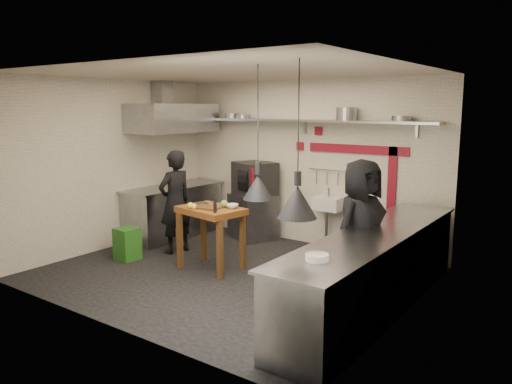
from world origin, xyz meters
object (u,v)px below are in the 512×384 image
Objects in this scene: green_bin at (127,244)px; prep_table at (211,238)px; oven_stand at (253,216)px; chef_right at (361,229)px; chef_left at (175,202)px; combi_oven at (255,178)px.

green_bin is 0.54× the size of prep_table.
oven_stand is 3.13m from chef_right.
oven_stand is 2.34m from green_bin.
chef_left is (-1.03, 0.32, 0.38)m from prep_table.
chef_right reaches higher than chef_left.
chef_right is (2.19, 0.28, 0.41)m from prep_table.
chef_right reaches higher than oven_stand.
combi_oven is 0.38× the size of chef_right.
prep_table is 0.53× the size of chef_right.
chef_left is at bearing -85.20° from oven_stand.
chef_right is at bearing 16.50° from prep_table.
chef_right is at bearing 11.05° from green_bin.
prep_table is at bearing 16.93° from green_bin.
oven_stand is 0.46× the size of chef_right.
oven_stand is 1.59m from chef_left.
oven_stand is at bearing 73.57° from chef_right.
prep_table is at bearing 80.56° from chef_left.
combi_oven is at bearing 68.86° from green_bin.
chef_right reaches higher than prep_table.
chef_left is at bearing 172.13° from prep_table.
green_bin is (-0.84, -2.17, -0.15)m from oven_stand.
combi_oven is 0.40× the size of chef_left.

